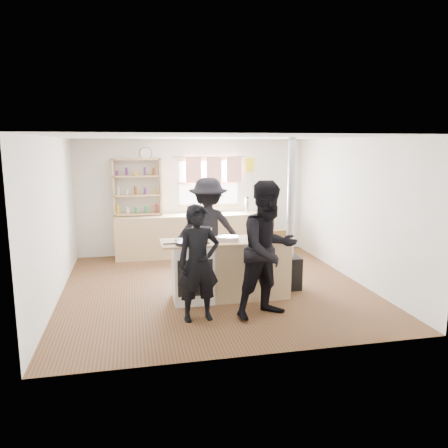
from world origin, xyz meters
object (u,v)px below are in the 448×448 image
(person_near_right, at_px, (269,250))
(person_far, at_px, (208,229))
(cooking_island, at_px, (230,269))
(stockpot_counter, at_px, (258,232))
(skillet_greens, at_px, (185,243))
(roast_tray, at_px, (228,238))
(bread_board, at_px, (278,234))
(person_near_left, at_px, (199,263))
(thermos, at_px, (247,205))
(stockpot_stove, at_px, (205,233))
(flue_heater, at_px, (290,251))

(person_near_right, height_order, person_far, person_near_right)
(cooking_island, distance_m, stockpot_counter, 0.73)
(skillet_greens, relative_size, roast_tray, 0.79)
(cooking_island, relative_size, roast_tray, 5.40)
(bread_board, bearing_deg, person_near_left, -150.87)
(thermos, height_order, stockpot_stove, thermos)
(stockpot_counter, bearing_deg, flue_heater, 18.51)
(cooking_island, xyz_separation_m, person_near_right, (0.36, -0.83, 0.49))
(skillet_greens, distance_m, flue_heater, 1.86)
(person_far, bearing_deg, stockpot_counter, 132.27)
(thermos, distance_m, roast_tray, 3.01)
(thermos, height_order, person_near_left, person_near_left)
(stockpot_counter, bearing_deg, skillet_greens, -170.05)
(bread_board, bearing_deg, stockpot_counter, 179.30)
(cooking_island, height_order, person_near_left, person_near_left)
(skillet_greens, xyz_separation_m, person_near_right, (1.08, -0.64, -0.00))
(bread_board, relative_size, flue_heater, 0.13)
(bread_board, bearing_deg, flue_heater, 37.11)
(roast_tray, height_order, person_near_left, person_near_left)
(roast_tray, height_order, stockpot_counter, stockpot_counter)
(thermos, distance_m, stockpot_stove, 2.90)
(thermos, height_order, roast_tray, thermos)
(stockpot_stove, distance_m, person_far, 0.86)
(person_far, bearing_deg, flue_heater, 157.30)
(roast_tray, bearing_deg, bread_board, 4.00)
(skillet_greens, bearing_deg, stockpot_counter, 9.95)
(flue_heater, xyz_separation_m, person_near_right, (-0.70, -1.05, 0.31))
(stockpot_counter, distance_m, person_near_left, 1.35)
(stockpot_counter, xyz_separation_m, flue_heater, (0.60, 0.20, -0.39))
(thermos, relative_size, bread_board, 1.05)
(cooking_island, distance_m, bread_board, 0.94)
(roast_tray, height_order, person_far, person_far)
(thermos, height_order, bread_board, thermos)
(stockpot_counter, bearing_deg, person_near_left, -143.72)
(skillet_greens, distance_m, roast_tray, 0.70)
(stockpot_stove, relative_size, stockpot_counter, 0.74)
(cooking_island, height_order, roast_tray, roast_tray)
(bread_board, relative_size, person_near_right, 0.17)
(thermos, bearing_deg, skillet_greens, -120.46)
(skillet_greens, relative_size, bread_board, 0.92)
(skillet_greens, bearing_deg, stockpot_stove, 48.56)
(thermos, relative_size, person_near_right, 0.17)
(thermos, bearing_deg, person_near_right, -100.38)
(bread_board, distance_m, flue_heater, 0.48)
(cooking_island, relative_size, person_far, 1.09)
(skillet_greens, distance_m, stockpot_counter, 1.20)
(thermos, xyz_separation_m, roast_tray, (-1.06, -2.82, -0.10))
(skillet_greens, bearing_deg, bread_board, 7.65)
(person_near_left, relative_size, person_far, 0.88)
(stockpot_counter, bearing_deg, thermos, 78.48)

